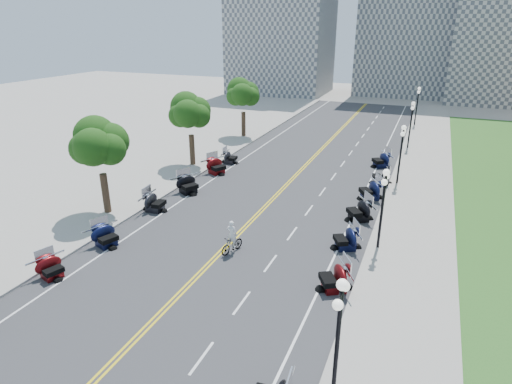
% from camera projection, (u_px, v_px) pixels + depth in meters
% --- Properties ---
extents(ground, '(160.00, 160.00, 0.00)m').
position_uv_depth(ground, '(220.00, 253.00, 25.44)').
color(ground, gray).
extents(road, '(16.00, 90.00, 0.01)m').
position_uv_depth(road, '(277.00, 195.00, 34.03)').
color(road, '#333335').
rests_on(road, ground).
extents(centerline_yellow_a, '(0.12, 90.00, 0.00)m').
position_uv_depth(centerline_yellow_a, '(276.00, 194.00, 34.07)').
color(centerline_yellow_a, yellow).
rests_on(centerline_yellow_a, road).
extents(centerline_yellow_b, '(0.12, 90.00, 0.00)m').
position_uv_depth(centerline_yellow_b, '(278.00, 195.00, 33.99)').
color(centerline_yellow_b, yellow).
rests_on(centerline_yellow_b, road).
extents(edge_line_north, '(0.12, 90.00, 0.00)m').
position_uv_depth(edge_line_north, '(358.00, 207.00, 31.77)').
color(edge_line_north, white).
rests_on(edge_line_north, road).
extents(edge_line_south, '(0.12, 90.00, 0.00)m').
position_uv_depth(edge_line_south, '(206.00, 184.00, 36.30)').
color(edge_line_south, white).
rests_on(edge_line_south, road).
extents(lane_dash_4, '(0.12, 2.00, 0.00)m').
position_uv_depth(lane_dash_4, '(202.00, 358.00, 17.42)').
color(lane_dash_4, white).
rests_on(lane_dash_4, road).
extents(lane_dash_5, '(0.12, 2.00, 0.00)m').
position_uv_depth(lane_dash_5, '(242.00, 303.00, 20.86)').
color(lane_dash_5, white).
rests_on(lane_dash_5, road).
extents(lane_dash_6, '(0.12, 2.00, 0.00)m').
position_uv_depth(lane_dash_6, '(271.00, 263.00, 24.30)').
color(lane_dash_6, white).
rests_on(lane_dash_6, road).
extents(lane_dash_7, '(0.12, 2.00, 0.00)m').
position_uv_depth(lane_dash_7, '(292.00, 233.00, 27.74)').
color(lane_dash_7, white).
rests_on(lane_dash_7, road).
extents(lane_dash_8, '(0.12, 2.00, 0.00)m').
position_uv_depth(lane_dash_8, '(309.00, 210.00, 31.18)').
color(lane_dash_8, white).
rests_on(lane_dash_8, road).
extents(lane_dash_9, '(0.12, 2.00, 0.00)m').
position_uv_depth(lane_dash_9, '(322.00, 192.00, 34.62)').
color(lane_dash_9, white).
rests_on(lane_dash_9, road).
extents(lane_dash_10, '(0.12, 2.00, 0.00)m').
position_uv_depth(lane_dash_10, '(334.00, 176.00, 38.06)').
color(lane_dash_10, white).
rests_on(lane_dash_10, road).
extents(lane_dash_11, '(0.12, 2.00, 0.00)m').
position_uv_depth(lane_dash_11, '(343.00, 164.00, 41.50)').
color(lane_dash_11, white).
rests_on(lane_dash_11, road).
extents(lane_dash_12, '(0.12, 2.00, 0.00)m').
position_uv_depth(lane_dash_12, '(351.00, 153.00, 44.94)').
color(lane_dash_12, white).
rests_on(lane_dash_12, road).
extents(lane_dash_13, '(0.12, 2.00, 0.00)m').
position_uv_depth(lane_dash_13, '(357.00, 144.00, 48.38)').
color(lane_dash_13, white).
rests_on(lane_dash_13, road).
extents(lane_dash_14, '(0.12, 2.00, 0.00)m').
position_uv_depth(lane_dash_14, '(363.00, 136.00, 51.82)').
color(lane_dash_14, white).
rests_on(lane_dash_14, road).
extents(lane_dash_15, '(0.12, 2.00, 0.00)m').
position_uv_depth(lane_dash_15, '(368.00, 129.00, 55.26)').
color(lane_dash_15, white).
rests_on(lane_dash_15, road).
extents(lane_dash_16, '(0.12, 2.00, 0.00)m').
position_uv_depth(lane_dash_16, '(373.00, 123.00, 58.70)').
color(lane_dash_16, white).
rests_on(lane_dash_16, road).
extents(lane_dash_17, '(0.12, 2.00, 0.00)m').
position_uv_depth(lane_dash_17, '(377.00, 117.00, 62.14)').
color(lane_dash_17, white).
rests_on(lane_dash_17, road).
extents(lane_dash_18, '(0.12, 2.00, 0.00)m').
position_uv_depth(lane_dash_18, '(380.00, 112.00, 65.58)').
color(lane_dash_18, white).
rests_on(lane_dash_18, road).
extents(lane_dash_19, '(0.12, 2.00, 0.00)m').
position_uv_depth(lane_dash_19, '(383.00, 108.00, 69.02)').
color(lane_dash_19, white).
rests_on(lane_dash_19, road).
extents(sidewalk_north, '(5.00, 90.00, 0.15)m').
position_uv_depth(sidewalk_north, '(416.00, 215.00, 30.29)').
color(sidewalk_north, '#9E9991').
rests_on(sidewalk_north, ground).
extents(sidewalk_south, '(5.00, 90.00, 0.15)m').
position_uv_depth(sidewalk_south, '(165.00, 177.00, 37.72)').
color(sidewalk_south, '#9E9991').
rests_on(sidewalk_south, ground).
extents(distant_block_a, '(18.00, 14.00, 26.00)m').
position_uv_depth(distant_block_a, '(282.00, 22.00, 80.34)').
color(distant_block_a, gray).
rests_on(distant_block_a, ground).
extents(distant_block_b, '(16.00, 12.00, 30.00)m').
position_uv_depth(distant_block_b, '(408.00, 10.00, 76.98)').
color(distant_block_b, gray).
rests_on(distant_block_b, ground).
extents(street_lamp_1, '(0.50, 1.20, 4.90)m').
position_uv_depth(street_lamp_1, '(337.00, 342.00, 14.56)').
color(street_lamp_1, black).
rests_on(street_lamp_1, sidewalk_north).
extents(street_lamp_2, '(0.50, 1.20, 4.90)m').
position_uv_depth(street_lamp_2, '(382.00, 210.00, 24.88)').
color(street_lamp_2, black).
rests_on(street_lamp_2, sidewalk_north).
extents(street_lamp_3, '(0.50, 1.20, 4.90)m').
position_uv_depth(street_lamp_3, '(400.00, 155.00, 35.20)').
color(street_lamp_3, black).
rests_on(street_lamp_3, sidewalk_north).
extents(street_lamp_4, '(0.50, 1.20, 4.90)m').
position_uv_depth(street_lamp_4, '(410.00, 125.00, 45.51)').
color(street_lamp_4, black).
rests_on(street_lamp_4, sidewalk_north).
extents(street_lamp_5, '(0.50, 1.20, 4.90)m').
position_uv_depth(street_lamp_5, '(417.00, 106.00, 55.83)').
color(street_lamp_5, black).
rests_on(street_lamp_5, sidewalk_north).
extents(tree_2, '(4.80, 4.80, 9.20)m').
position_uv_depth(tree_2, '(99.00, 150.00, 28.95)').
color(tree_2, '#235619').
rests_on(tree_2, sidewalk_south).
extents(tree_3, '(4.80, 4.80, 9.20)m').
position_uv_depth(tree_3, '(190.00, 116.00, 39.27)').
color(tree_3, '#235619').
rests_on(tree_3, sidewalk_south).
extents(tree_4, '(4.80, 4.80, 9.20)m').
position_uv_depth(tree_4, '(243.00, 97.00, 49.59)').
color(tree_4, '#235619').
rests_on(tree_4, sidewalk_south).
extents(motorcycle_n_5, '(2.91, 2.91, 1.48)m').
position_uv_depth(motorcycle_n_5, '(334.00, 277.00, 21.67)').
color(motorcycle_n_5, '#590A0C').
rests_on(motorcycle_n_5, road).
extents(motorcycle_n_6, '(2.80, 2.80, 1.44)m').
position_uv_depth(motorcycle_n_6, '(346.00, 238.00, 25.69)').
color(motorcycle_n_6, black).
rests_on(motorcycle_n_6, road).
extents(motorcycle_n_7, '(3.09, 3.09, 1.55)m').
position_uv_depth(motorcycle_n_7, '(359.00, 210.00, 29.38)').
color(motorcycle_n_7, black).
rests_on(motorcycle_n_7, road).
extents(motorcycle_n_8, '(3.07, 3.07, 1.56)m').
position_uv_depth(motorcycle_n_8, '(370.00, 189.00, 32.96)').
color(motorcycle_n_8, black).
rests_on(motorcycle_n_8, road).
extents(motorcycle_n_9, '(2.53, 2.53, 1.46)m').
position_uv_depth(motorcycle_n_9, '(381.00, 176.00, 36.07)').
color(motorcycle_n_9, black).
rests_on(motorcycle_n_9, road).
extents(motorcycle_n_10, '(3.02, 3.02, 1.53)m').
position_uv_depth(motorcycle_n_10, '(381.00, 159.00, 40.34)').
color(motorcycle_n_10, black).
rests_on(motorcycle_n_10, road).
extents(motorcycle_s_4, '(2.29, 2.29, 1.26)m').
position_uv_depth(motorcycle_s_4, '(51.00, 267.00, 22.75)').
color(motorcycle_s_4, '#590A0C').
rests_on(motorcycle_s_4, road).
extents(motorcycle_s_5, '(2.59, 2.59, 1.41)m').
position_uv_depth(motorcycle_s_5, '(106.00, 235.00, 26.00)').
color(motorcycle_s_5, black).
rests_on(motorcycle_s_5, road).
extents(motorcycle_s_6, '(2.25, 2.25, 1.46)m').
position_uv_depth(motorcycle_s_6, '(155.00, 201.00, 30.87)').
color(motorcycle_s_6, black).
rests_on(motorcycle_s_6, road).
extents(motorcycle_s_7, '(3.02, 3.02, 1.55)m').
position_uv_depth(motorcycle_s_7, '(188.00, 184.00, 34.14)').
color(motorcycle_s_7, black).
rests_on(motorcycle_s_7, road).
extents(motorcycle_s_8, '(2.95, 2.95, 1.54)m').
position_uv_depth(motorcycle_s_8, '(216.00, 165.00, 38.56)').
color(motorcycle_s_8, '#590A0C').
rests_on(motorcycle_s_8, road).
extents(motorcycle_s_9, '(1.98, 1.98, 1.31)m').
position_uv_depth(motorcycle_s_9, '(230.00, 157.00, 41.46)').
color(motorcycle_s_9, black).
rests_on(motorcycle_s_9, road).
extents(bicycle, '(1.03, 1.81, 1.05)m').
position_uv_depth(bicycle, '(232.00, 244.00, 25.31)').
color(bicycle, '#A51414').
rests_on(bicycle, road).
extents(cyclist_rider, '(0.62, 0.41, 1.71)m').
position_uv_depth(cyclist_rider, '(231.00, 223.00, 24.80)').
color(cyclist_rider, silver).
rests_on(cyclist_rider, bicycle).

